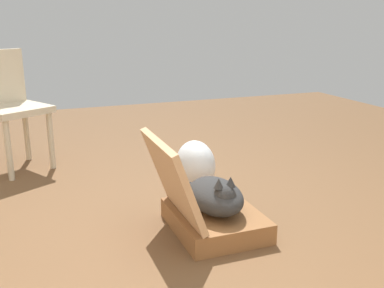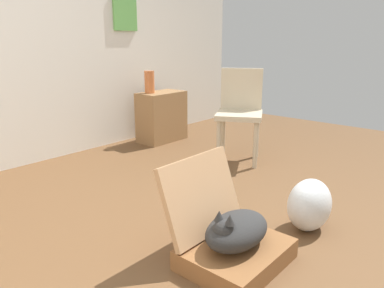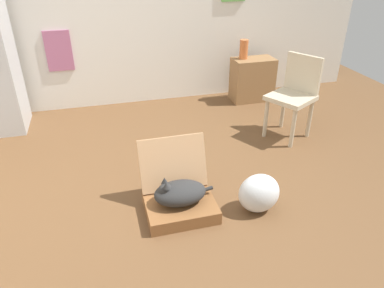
{
  "view_description": "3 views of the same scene",
  "coord_description": "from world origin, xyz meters",
  "px_view_note": "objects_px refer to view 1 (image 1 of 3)",
  "views": [
    {
      "loc": [
        -2.1,
        0.62,
        1.14
      ],
      "look_at": [
        -0.08,
        -0.15,
        0.53
      ],
      "focal_mm": 41.64,
      "sensor_mm": 36.0,
      "label": 1
    },
    {
      "loc": [
        -1.53,
        -1.31,
        1.19
      ],
      "look_at": [
        0.22,
        0.22,
        0.54
      ],
      "focal_mm": 34.79,
      "sensor_mm": 36.0,
      "label": 2
    },
    {
      "loc": [
        -0.54,
        -2.6,
        1.96
      ],
      "look_at": [
        0.2,
        0.13,
        0.38
      ],
      "focal_mm": 33.79,
      "sensor_mm": 36.0,
      "label": 3
    }
  ],
  "objects_px": {
    "plastic_bag_white": "(195,165)",
    "chair": "(9,104)",
    "cat": "(216,196)",
    "suitcase_base": "(215,220)"
  },
  "relations": [
    {
      "from": "suitcase_base",
      "to": "plastic_bag_white",
      "type": "height_order",
      "value": "plastic_bag_white"
    },
    {
      "from": "suitcase_base",
      "to": "plastic_bag_white",
      "type": "xyz_separation_m",
      "value": [
        0.63,
        -0.13,
        0.11
      ]
    },
    {
      "from": "suitcase_base",
      "to": "cat",
      "type": "distance_m",
      "value": 0.15
    },
    {
      "from": "cat",
      "to": "plastic_bag_white",
      "type": "height_order",
      "value": "cat"
    },
    {
      "from": "plastic_bag_white",
      "to": "chair",
      "type": "xyz_separation_m",
      "value": [
        0.92,
        1.17,
        0.34
      ]
    },
    {
      "from": "suitcase_base",
      "to": "chair",
      "type": "xyz_separation_m",
      "value": [
        1.56,
        1.04,
        0.46
      ]
    },
    {
      "from": "suitcase_base",
      "to": "chair",
      "type": "distance_m",
      "value": 1.93
    },
    {
      "from": "cat",
      "to": "chair",
      "type": "bearing_deg",
      "value": 33.59
    },
    {
      "from": "cat",
      "to": "chair",
      "type": "relative_size",
      "value": 0.55
    },
    {
      "from": "plastic_bag_white",
      "to": "chair",
      "type": "distance_m",
      "value": 1.53
    }
  ]
}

